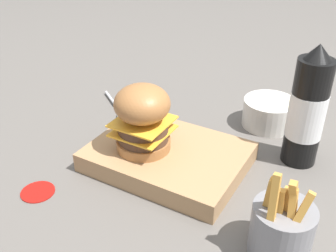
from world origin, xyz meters
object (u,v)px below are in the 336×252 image
object	(u,v)px
burger	(142,117)
fries_basket	(281,229)
ketchup_bottle	(307,111)
side_bowl	(269,112)
spoon	(121,112)
serving_board	(168,157)

from	to	relation	value
burger	fries_basket	bearing A→B (deg)	163.39
burger	ketchup_bottle	bearing A→B (deg)	-147.64
burger	ketchup_bottle	size ratio (longest dim) A/B	0.54
fries_basket	side_bowl	bearing A→B (deg)	-70.26
ketchup_bottle	side_bowl	size ratio (longest dim) A/B	2.03
fries_basket	burger	bearing A→B (deg)	-16.61
ketchup_bottle	spoon	bearing A→B (deg)	2.92
ketchup_bottle	fries_basket	world-z (taller)	ketchup_bottle
serving_board	spoon	size ratio (longest dim) A/B	1.98
serving_board	spoon	distance (m)	0.24
ketchup_bottle	side_bowl	distance (m)	0.16
serving_board	ketchup_bottle	world-z (taller)	ketchup_bottle
serving_board	side_bowl	world-z (taller)	side_bowl
burger	ketchup_bottle	distance (m)	0.31
ketchup_bottle	spoon	world-z (taller)	ketchup_bottle
burger	fries_basket	size ratio (longest dim) A/B	0.87
fries_basket	spoon	distance (m)	0.51
ketchup_bottle	burger	bearing A→B (deg)	32.36
serving_board	side_bowl	bearing A→B (deg)	-116.03
serving_board	fries_basket	world-z (taller)	fries_basket
serving_board	ketchup_bottle	bearing A→B (deg)	-146.31
burger	side_bowl	distance (m)	0.32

